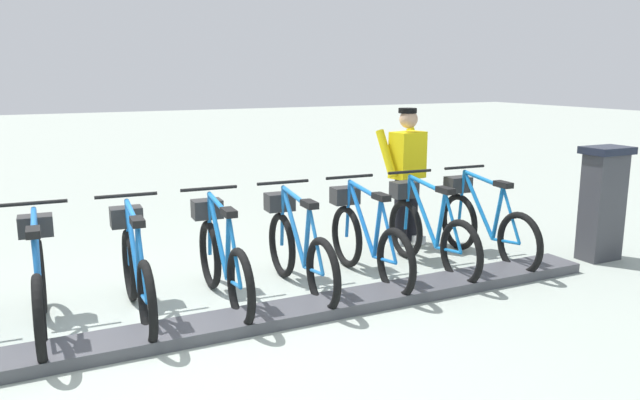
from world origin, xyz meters
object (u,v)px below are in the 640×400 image
(bike_docked_1, at_px, (428,230))
(bike_docked_3, at_px, (298,247))
(bike_docked_6, at_px, (39,282))
(bike_docked_2, at_px, (366,238))
(payment_kiosk, at_px, (602,202))
(bike_docked_0, at_px, (483,222))
(worker_near_rack, at_px, (407,171))
(bike_docked_4, at_px, (222,258))
(bike_docked_5, at_px, (136,269))

(bike_docked_1, bearing_deg, bike_docked_3, 90.00)
(bike_docked_6, bearing_deg, bike_docked_1, -90.00)
(bike_docked_2, bearing_deg, bike_docked_3, 90.00)
(payment_kiosk, distance_m, bike_docked_3, 3.53)
(payment_kiosk, bearing_deg, bike_docked_3, 80.65)
(bike_docked_0, relative_size, worker_near_rack, 1.04)
(bike_docked_1, height_order, bike_docked_2, same)
(bike_docked_2, xyz_separation_m, bike_docked_4, (0.00, 1.52, 0.00))
(bike_docked_2, distance_m, worker_near_rack, 1.56)
(bike_docked_4, distance_m, worker_near_rack, 2.86)
(bike_docked_1, xyz_separation_m, bike_docked_2, (0.00, 0.76, 0.00))
(bike_docked_2, bearing_deg, worker_near_rack, -49.44)
(bike_docked_5, xyz_separation_m, bike_docked_6, (0.00, 0.76, 0.00))
(bike_docked_3, height_order, bike_docked_5, same)
(bike_docked_5, height_order, worker_near_rack, worker_near_rack)
(bike_docked_1, height_order, bike_docked_3, same)
(payment_kiosk, distance_m, bike_docked_2, 2.78)
(payment_kiosk, distance_m, bike_docked_0, 1.34)
(bike_docked_2, relative_size, bike_docked_4, 1.00)
(bike_docked_2, relative_size, bike_docked_3, 1.00)
(bike_docked_6, bearing_deg, payment_kiosk, -95.68)
(bike_docked_3, distance_m, bike_docked_6, 2.28)
(payment_kiosk, xyz_separation_m, bike_docked_0, (0.57, 1.19, -0.24))
(payment_kiosk, relative_size, bike_docked_4, 0.74)
(payment_kiosk, height_order, bike_docked_6, payment_kiosk)
(payment_kiosk, xyz_separation_m, bike_docked_1, (0.57, 1.95, -0.24))
(bike_docked_0, bearing_deg, bike_docked_6, 90.00)
(bike_docked_1, xyz_separation_m, bike_docked_5, (0.00, 3.04, 0.00))
(bike_docked_0, height_order, bike_docked_1, same)
(bike_docked_0, height_order, bike_docked_4, same)
(bike_docked_0, bearing_deg, bike_docked_5, 90.00)
(bike_docked_4, relative_size, worker_near_rack, 1.04)
(bike_docked_0, relative_size, bike_docked_1, 1.00)
(bike_docked_5, distance_m, bike_docked_6, 0.76)
(worker_near_rack, bearing_deg, bike_docked_3, 117.10)
(bike_docked_3, distance_m, bike_docked_5, 1.52)
(bike_docked_0, xyz_separation_m, bike_docked_4, (0.00, 3.04, 0.00))
(bike_docked_0, distance_m, bike_docked_5, 3.80)
(bike_docked_2, relative_size, bike_docked_6, 1.00)
(payment_kiosk, relative_size, bike_docked_0, 0.74)
(payment_kiosk, relative_size, bike_docked_6, 0.74)
(bike_docked_1, distance_m, bike_docked_6, 3.80)
(bike_docked_5, bearing_deg, bike_docked_1, -90.00)
(worker_near_rack, bearing_deg, bike_docked_2, 130.56)
(bike_docked_3, height_order, bike_docked_6, same)
(bike_docked_6, bearing_deg, worker_near_rack, -76.94)
(bike_docked_4, bearing_deg, bike_docked_1, -90.00)
(bike_docked_6, bearing_deg, bike_docked_0, -90.00)
(bike_docked_4, xyz_separation_m, worker_near_rack, (0.97, -2.65, 0.48))
(bike_docked_6, bearing_deg, bike_docked_4, -90.00)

